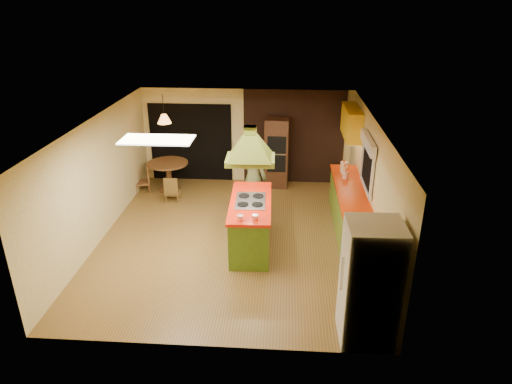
# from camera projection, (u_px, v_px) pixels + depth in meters

# --- Properties ---
(ground) EXTENTS (6.50, 6.50, 0.00)m
(ground) POSITION_uv_depth(u_px,v_px,m) (234.00, 237.00, 9.62)
(ground) COLOR olive
(ground) RESTS_ON ground
(room_walls) EXTENTS (5.50, 6.50, 6.50)m
(room_walls) POSITION_uv_depth(u_px,v_px,m) (232.00, 183.00, 9.12)
(room_walls) COLOR beige
(room_walls) RESTS_ON ground
(ceiling_plane) EXTENTS (6.50, 6.50, 0.00)m
(ceiling_plane) POSITION_uv_depth(u_px,v_px,m) (231.00, 122.00, 8.62)
(ceiling_plane) COLOR silver
(ceiling_plane) RESTS_ON room_walls
(brick_panel) EXTENTS (2.64, 0.03, 2.50)m
(brick_panel) POSITION_uv_depth(u_px,v_px,m) (294.00, 137.00, 11.99)
(brick_panel) COLOR #381E14
(brick_panel) RESTS_ON ground
(nook_opening) EXTENTS (2.20, 0.03, 2.10)m
(nook_opening) POSITION_uv_depth(u_px,v_px,m) (191.00, 143.00, 12.25)
(nook_opening) COLOR black
(nook_opening) RESTS_ON ground
(right_counter) EXTENTS (0.62, 3.05, 0.92)m
(right_counter) POSITION_uv_depth(u_px,v_px,m) (349.00, 209.00, 9.83)
(right_counter) COLOR olive
(right_counter) RESTS_ON ground
(upper_cabinets) EXTENTS (0.34, 1.40, 0.70)m
(upper_cabinets) POSITION_uv_depth(u_px,v_px,m) (351.00, 122.00, 10.69)
(upper_cabinets) COLOR yellow
(upper_cabinets) RESTS_ON room_walls
(window_right) EXTENTS (0.12, 1.35, 1.06)m
(window_right) POSITION_uv_depth(u_px,v_px,m) (368.00, 154.00, 9.11)
(window_right) COLOR black
(window_right) RESTS_ON room_walls
(fluor_panel) EXTENTS (1.20, 0.60, 0.03)m
(fluor_panel) POSITION_uv_depth(u_px,v_px,m) (157.00, 140.00, 7.60)
(fluor_panel) COLOR white
(fluor_panel) RESTS_ON ceiling_plane
(kitchen_island) EXTENTS (0.87, 2.03, 1.01)m
(kitchen_island) POSITION_uv_depth(u_px,v_px,m) (251.00, 223.00, 9.11)
(kitchen_island) COLOR #537B1E
(kitchen_island) RESTS_ON ground
(range_hood) EXTENTS (0.93, 0.68, 0.78)m
(range_hood) POSITION_uv_depth(u_px,v_px,m) (250.00, 139.00, 8.41)
(range_hood) COLOR olive
(range_hood) RESTS_ON ceiling_plane
(man) EXTENTS (0.80, 0.68, 1.85)m
(man) POSITION_uv_depth(u_px,v_px,m) (253.00, 179.00, 10.18)
(man) COLOR #4C522B
(man) RESTS_ON ground
(refrigerator) EXTENTS (0.79, 0.75, 1.88)m
(refrigerator) POSITION_uv_depth(u_px,v_px,m) (370.00, 283.00, 6.47)
(refrigerator) COLOR white
(refrigerator) RESTS_ON ground
(wall_oven) EXTENTS (0.63, 0.63, 1.83)m
(wall_oven) POSITION_uv_depth(u_px,v_px,m) (277.00, 153.00, 11.90)
(wall_oven) COLOR #4D2B19
(wall_oven) RESTS_ON ground
(dining_table) EXTENTS (1.02, 1.02, 0.76)m
(dining_table) POSITION_uv_depth(u_px,v_px,m) (168.00, 171.00, 11.74)
(dining_table) COLOR brown
(dining_table) RESTS_ON ground
(chair_left) EXTENTS (0.49, 0.49, 0.71)m
(chair_left) POSITION_uv_depth(u_px,v_px,m) (141.00, 178.00, 11.77)
(chair_left) COLOR brown
(chair_left) RESTS_ON ground
(chair_near) EXTENTS (0.36, 0.36, 0.65)m
(chair_near) POSITION_uv_depth(u_px,v_px,m) (173.00, 188.00, 11.22)
(chair_near) COLOR brown
(chair_near) RESTS_ON ground
(pendant_lamp) EXTENTS (0.41, 0.41, 0.22)m
(pendant_lamp) POSITION_uv_depth(u_px,v_px,m) (164.00, 119.00, 11.20)
(pendant_lamp) COLOR #FF9E3F
(pendant_lamp) RESTS_ON ceiling_plane
(canister_large) EXTENTS (0.20, 0.20, 0.24)m
(canister_large) POSITION_uv_depth(u_px,v_px,m) (344.00, 167.00, 10.56)
(canister_large) COLOR #F3E2C3
(canister_large) RESTS_ON right_counter
(canister_medium) EXTENTS (0.14, 0.14, 0.18)m
(canister_medium) POSITION_uv_depth(u_px,v_px,m) (344.00, 170.00, 10.43)
(canister_medium) COLOR #F2E6C3
(canister_medium) RESTS_ON right_counter
(canister_small) EXTENTS (0.16, 0.16, 0.17)m
(canister_small) POSITION_uv_depth(u_px,v_px,m) (346.00, 175.00, 10.17)
(canister_small) COLOR beige
(canister_small) RESTS_ON right_counter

